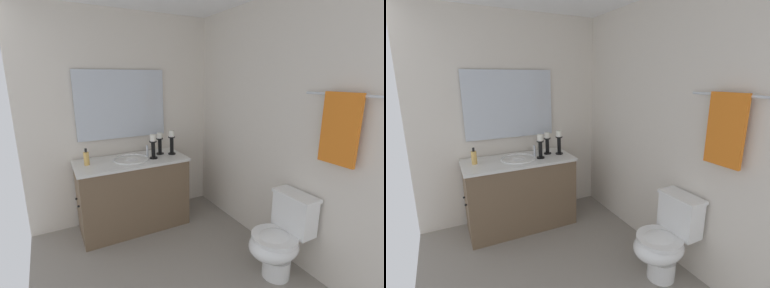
# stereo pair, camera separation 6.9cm
# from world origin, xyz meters

# --- Properties ---
(floor) EXTENTS (2.78, 2.23, 0.02)m
(floor) POSITION_xyz_m (0.00, 0.00, -0.01)
(floor) COLOR gray
(floor) RESTS_ON ground
(wall_back) EXTENTS (2.78, 0.04, 2.45)m
(wall_back) POSITION_xyz_m (0.00, 1.12, 1.23)
(wall_back) COLOR silver
(wall_back) RESTS_ON ground
(wall_left) EXTENTS (0.04, 2.23, 2.45)m
(wall_left) POSITION_xyz_m (-1.39, 0.00, 1.23)
(wall_left) COLOR silver
(wall_left) RESTS_ON ground
(vanity_cabinet) EXTENTS (0.58, 1.22, 0.82)m
(vanity_cabinet) POSITION_xyz_m (-1.07, -0.03, 0.41)
(vanity_cabinet) COLOR brown
(vanity_cabinet) RESTS_ON ground
(sink_basin) EXTENTS (0.40, 0.40, 0.24)m
(sink_basin) POSITION_xyz_m (-1.07, -0.03, 0.78)
(sink_basin) COLOR white
(sink_basin) RESTS_ON vanity_cabinet
(mirror) EXTENTS (0.02, 1.03, 0.78)m
(mirror) POSITION_xyz_m (-1.35, -0.03, 1.41)
(mirror) COLOR silver
(candle_holder_tall) EXTENTS (0.09, 0.09, 0.29)m
(candle_holder_tall) POSITION_xyz_m (-1.05, 0.46, 0.97)
(candle_holder_tall) COLOR black
(candle_holder_tall) RESTS_ON vanity_cabinet
(candle_holder_short) EXTENTS (0.09, 0.09, 0.26)m
(candle_holder_short) POSITION_xyz_m (-1.12, 0.34, 0.95)
(candle_holder_short) COLOR black
(candle_holder_short) RESTS_ON vanity_cabinet
(candle_holder_mid) EXTENTS (0.09, 0.09, 0.28)m
(candle_holder_mid) POSITION_xyz_m (-0.99, 0.20, 0.96)
(candle_holder_mid) COLOR black
(candle_holder_mid) RESTS_ON vanity_cabinet
(soap_bottle) EXTENTS (0.06, 0.06, 0.18)m
(soap_bottle) POSITION_xyz_m (-1.10, -0.50, 0.89)
(soap_bottle) COLOR #E5B259
(soap_bottle) RESTS_ON vanity_cabinet
(toilet) EXTENTS (0.39, 0.54, 0.75)m
(toilet) POSITION_xyz_m (0.36, 0.83, 0.37)
(toilet) COLOR white
(toilet) RESTS_ON ground
(towel_bar) EXTENTS (0.65, 0.02, 0.02)m
(towel_bar) POSITION_xyz_m (0.63, 1.06, 1.60)
(towel_bar) COLOR silver
(towel_near_vanity) EXTENTS (0.28, 0.03, 0.53)m
(towel_near_vanity) POSITION_xyz_m (0.63, 1.04, 1.35)
(towel_near_vanity) COLOR orange
(towel_near_vanity) RESTS_ON towel_bar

